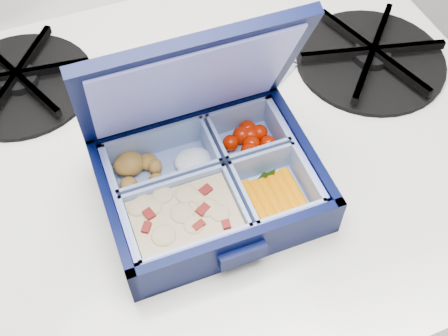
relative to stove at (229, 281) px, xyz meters
name	(u,v)px	position (x,y,z in m)	size (l,w,h in m)	color
stove	(229,281)	(0.00, 0.00, 0.00)	(0.65, 0.65, 0.98)	silver
bento_box	(210,184)	(-0.07, -0.11, 0.52)	(0.22, 0.18, 0.05)	black
burner_grate	(372,54)	(0.20, 0.02, 0.50)	(0.20, 0.20, 0.03)	black
burner_grate_rear	(19,80)	(-0.23, 0.14, 0.50)	(0.19, 0.19, 0.02)	black
fork	(262,96)	(0.04, 0.01, 0.49)	(0.03, 0.19, 0.01)	#B3B7CC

